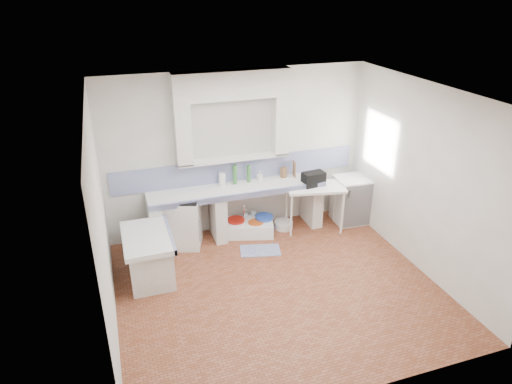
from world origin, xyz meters
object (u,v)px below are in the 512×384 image
object	(u,v)px
stove	(182,222)
side_table	(314,208)
fridge	(350,200)
sink	(247,228)

from	to	relation	value
stove	side_table	size ratio (longest dim) A/B	0.85
side_table	stove	bearing A→B (deg)	-173.35
stove	side_table	bearing A→B (deg)	12.91
side_table	fridge	distance (m)	0.75
sink	side_table	bearing A→B (deg)	6.70
sink	fridge	size ratio (longest dim) A/B	1.05
sink	stove	bearing A→B (deg)	-165.20
stove	sink	bearing A→B (deg)	17.09
stove	sink	xyz separation A→B (m)	(1.12, -0.02, -0.31)
sink	fridge	bearing A→B (deg)	12.04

